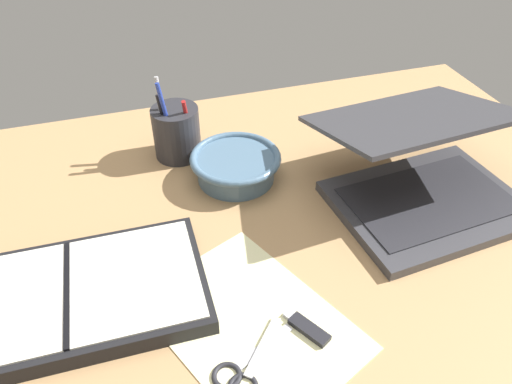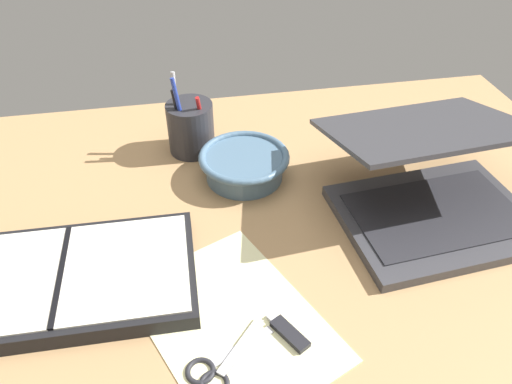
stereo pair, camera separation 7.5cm
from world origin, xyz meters
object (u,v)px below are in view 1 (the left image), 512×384
at_px(bowl, 236,165).
at_px(laptop, 423,174).
at_px(planner, 69,298).
at_px(pen_cup, 176,132).
at_px(scissors, 242,373).

bearing_deg(bowl, laptop, -27.60).
relative_size(laptop, planner, 0.91).
relative_size(bowl, pen_cup, 1.01).
xyz_separation_m(laptop, pen_cup, (-0.38, 0.26, -0.00)).
bearing_deg(scissors, bowl, 39.20).
bearing_deg(bowl, scissors, -104.45).
distance_m(bowl, pen_cup, 0.14).
height_order(laptop, planner, laptop).
distance_m(pen_cup, planner, 0.39).
bearing_deg(scissors, planner, 102.58).
bearing_deg(pen_cup, planner, -123.28).
height_order(bowl, planner, bowl).
bearing_deg(planner, bowl, 36.70).
height_order(bowl, scissors, bowl).
relative_size(laptop, pen_cup, 2.11).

